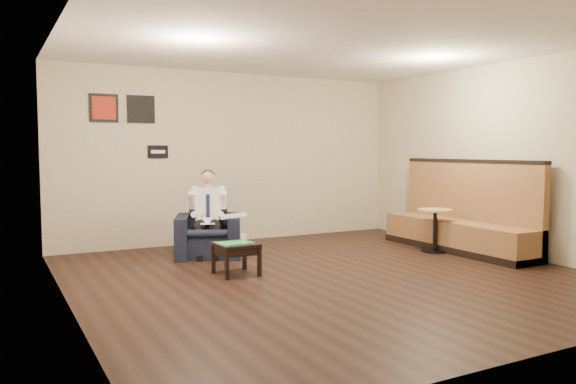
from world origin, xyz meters
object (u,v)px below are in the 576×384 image
green_folder (235,243)px  coffee_mug (244,237)px  seated_man (208,216)px  cafe_table (435,231)px  side_table (236,259)px  smartphone (235,241)px  banquette (458,206)px  armchair (208,226)px

green_folder → coffee_mug: (0.18, 0.13, 0.04)m
seated_man → cafe_table: seated_man is taller
side_table → green_folder: 0.20m
smartphone → cafe_table: 3.20m
seated_man → side_table: size_ratio=2.48×
coffee_mug → banquette: (3.44, -0.20, 0.25)m
seated_man → banquette: (3.52, -1.30, 0.09)m
green_folder → smartphone: (0.07, 0.16, -0.00)m
seated_man → banquette: size_ratio=0.45×
green_folder → banquette: bearing=-1.2°
armchair → seated_man: bearing=-90.0°
banquette → coffee_mug: bearing=176.7°
side_table → green_folder: (-0.03, -0.02, 0.20)m
seated_man → cafe_table: (3.16, -1.20, -0.27)m
side_table → green_folder: green_folder is taller
green_folder → cafe_table: cafe_table is taller
armchair → cafe_table: armchair is taller
side_table → cafe_table: (3.24, 0.01, 0.13)m
armchair → side_table: bearing=-73.5°
seated_man → armchair: bearing=90.0°
smartphone → banquette: bearing=5.2°
smartphone → cafe_table: (3.20, -0.13, -0.07)m
armchair → side_table: (-0.12, -1.31, -0.24)m
side_table → cafe_table: size_ratio=0.75×
side_table → smartphone: bearing=73.7°
coffee_mug → banquette: 3.46m
coffee_mug → cafe_table: bearing=-1.8°
armchair → seated_man: seated_man is taller
armchair → green_folder: size_ratio=2.29×
side_table → seated_man: bearing=86.2°
green_folder → coffee_mug: bearing=34.8°
green_folder → coffee_mug: size_ratio=4.74×
coffee_mug → cafe_table: (3.08, -0.10, -0.11)m
armchair → side_table: size_ratio=1.87×
side_table → banquette: bearing=-1.5°
armchair → green_folder: bearing=-74.5°
side_table → coffee_mug: (0.15, 0.11, 0.24)m
green_folder → smartphone: green_folder is taller
green_folder → banquette: (3.62, -0.07, 0.28)m
side_table → cafe_table: bearing=0.2°
coffee_mug → green_folder: bearing=-145.2°
side_table → smartphone: smartphone is taller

